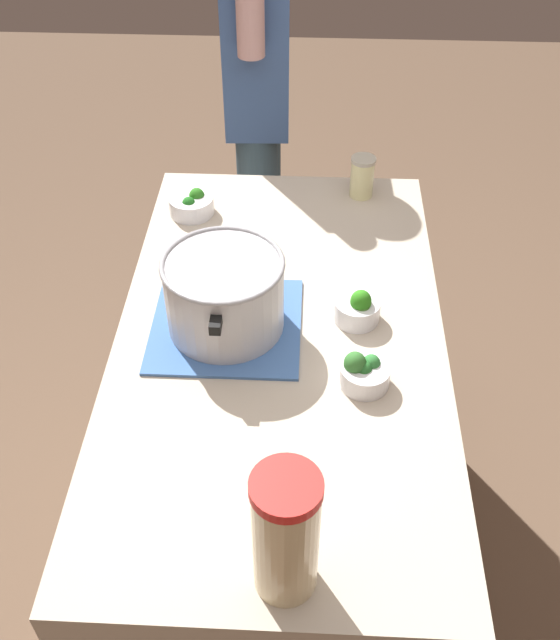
# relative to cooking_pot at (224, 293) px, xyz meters

# --- Properties ---
(ground_plane) EXTENTS (8.00, 8.00, 0.00)m
(ground_plane) POSITION_rel_cooking_pot_xyz_m (-0.03, -0.13, -1.01)
(ground_plane) COLOR brown
(counter_slab) EXTENTS (1.38, 0.76, 0.91)m
(counter_slab) POSITION_rel_cooking_pot_xyz_m (-0.03, -0.13, -0.56)
(counter_slab) COLOR #BBAE99
(counter_slab) RESTS_ON ground_plane
(dish_cloth) EXTENTS (0.33, 0.35, 0.01)m
(dish_cloth) POSITION_rel_cooking_pot_xyz_m (0.00, 0.00, -0.10)
(dish_cloth) COLOR #436EB1
(dish_cloth) RESTS_ON counter_slab
(cooking_pot) EXTENTS (0.34, 0.28, 0.18)m
(cooking_pot) POSITION_rel_cooking_pot_xyz_m (0.00, 0.00, 0.00)
(cooking_pot) COLOR #B7B7BC
(cooking_pot) RESTS_ON dish_cloth
(lemonade_pitcher) EXTENTS (0.11, 0.11, 0.28)m
(lemonade_pitcher) POSITION_rel_cooking_pot_xyz_m (-0.62, -0.16, 0.04)
(lemonade_pitcher) COLOR beige
(lemonade_pitcher) RESTS_ON counter_slab
(mason_jar) EXTENTS (0.07, 0.07, 0.12)m
(mason_jar) POSITION_rel_cooking_pot_xyz_m (0.57, -0.33, -0.04)
(mason_jar) COLOR beige
(mason_jar) RESTS_ON counter_slab
(broccoli_bowl_front) EXTENTS (0.11, 0.11, 0.08)m
(broccoli_bowl_front) POSITION_rel_cooking_pot_xyz_m (-0.16, -0.31, -0.07)
(broccoli_bowl_front) COLOR silver
(broccoli_bowl_front) RESTS_ON counter_slab
(broccoli_bowl_center) EXTENTS (0.11, 0.11, 0.09)m
(broccoli_bowl_center) POSITION_rel_cooking_pot_xyz_m (0.04, -0.31, -0.07)
(broccoli_bowl_center) COLOR silver
(broccoli_bowl_center) RESTS_ON counter_slab
(broccoli_bowl_back) EXTENTS (0.12, 0.12, 0.07)m
(broccoli_bowl_back) POSITION_rel_cooking_pot_xyz_m (0.46, 0.14, -0.07)
(broccoli_bowl_back) COLOR silver
(broccoli_bowl_back) RESTS_ON counter_slab
(person_cook) EXTENTS (0.50, 0.21, 1.71)m
(person_cook) POSITION_rel_cooking_pot_xyz_m (1.02, -0.00, -0.06)
(person_cook) COLOR #354D5C
(person_cook) RESTS_ON ground_plane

